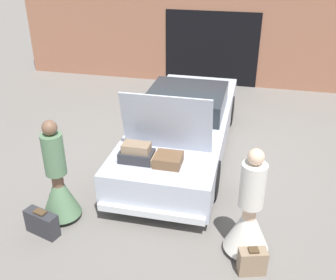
# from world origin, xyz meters

# --- Properties ---
(ground_plane) EXTENTS (40.00, 40.00, 0.00)m
(ground_plane) POSITION_xyz_m (0.00, 0.00, 0.00)
(ground_plane) COLOR slate
(garage_wall_back) EXTENTS (12.00, 0.14, 2.80)m
(garage_wall_back) POSITION_xyz_m (0.00, 4.43, 1.39)
(garage_wall_back) COLOR #9E664C
(garage_wall_back) RESTS_ON ground_plane
(car) EXTENTS (1.86, 5.26, 1.87)m
(car) POSITION_xyz_m (-0.00, 0.00, 0.58)
(car) COLOR #B2B7C6
(car) RESTS_ON ground_plane
(person_left) EXTENTS (0.63, 0.63, 1.75)m
(person_left) POSITION_xyz_m (-1.49, -2.69, 0.62)
(person_left) COLOR brown
(person_left) RESTS_ON ground_plane
(person_right) EXTENTS (0.66, 0.66, 1.71)m
(person_right) POSITION_xyz_m (1.49, -2.81, 0.61)
(person_right) COLOR beige
(person_right) RESTS_ON ground_plane
(suitcase_beside_left_person) EXTENTS (0.59, 0.35, 0.42)m
(suitcase_beside_left_person) POSITION_xyz_m (-1.60, -3.13, 0.20)
(suitcase_beside_left_person) COLOR #2D2D33
(suitcase_beside_left_person) RESTS_ON ground_plane
(suitcase_beside_right_person) EXTENTS (0.42, 0.29, 0.41)m
(suitcase_beside_right_person) POSITION_xyz_m (1.59, -3.21, 0.19)
(suitcase_beside_right_person) COLOR #8C7259
(suitcase_beside_right_person) RESTS_ON ground_plane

